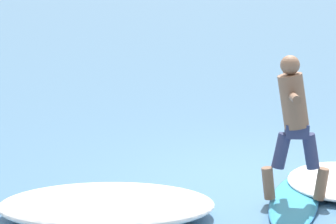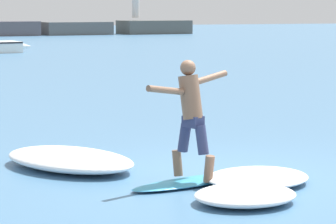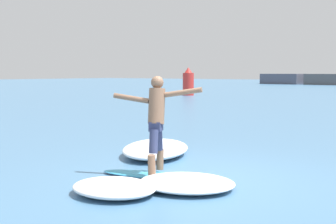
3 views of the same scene
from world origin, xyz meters
name	(u,v)px [view 3 (image 3 of 3)]	position (x,y,z in m)	size (l,w,h in m)	color
ground_plane	(202,178)	(0.00, 0.00, 0.00)	(200.00, 200.00, 0.00)	teal
surfboard	(158,176)	(-0.61, -0.44, 0.04)	(2.24, 1.07, 0.21)	#3597BF
surfer	(156,117)	(-0.66, -0.41, 1.05)	(1.46, 0.83, 1.68)	brown
channel_marker_buoy	(188,83)	(-16.49, 23.59, 1.00)	(0.87, 0.87, 2.20)	red
wave_foam_at_tail	(187,183)	(0.21, -0.76, 0.09)	(1.81, 1.65, 0.19)	white
wave_foam_at_nose	(156,149)	(-2.01, 1.25, 0.15)	(2.38, 2.76, 0.29)	white
wave_foam_beside	(114,187)	(-0.45, -1.70, 0.11)	(1.34, 1.13, 0.21)	white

